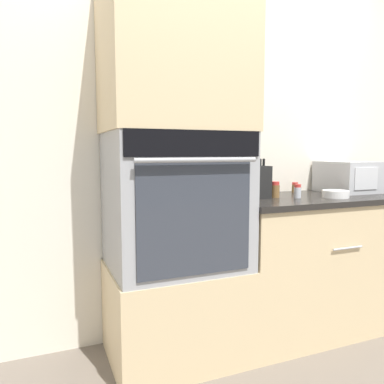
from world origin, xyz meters
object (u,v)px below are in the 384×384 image
knife_block (260,182)px  condiment_jar_near (295,187)px  microwave (347,177)px  bowl (336,194)px  condiment_jar_mid (297,191)px  condiment_jar_far (275,190)px  wall_oven (175,201)px

knife_block → condiment_jar_near: bearing=23.8°
microwave → bowl: bearing=-144.4°
condiment_jar_mid → knife_block: bearing=157.4°
knife_block → condiment_jar_mid: (0.22, -0.09, -0.06)m
bowl → condiment_jar_mid: condiment_jar_mid is taller
condiment_jar_mid → condiment_jar_far: 0.14m
bowl → condiment_jar_far: condiment_jar_far is taller
microwave → condiment_jar_mid: microwave is taller
bowl → condiment_jar_near: size_ratio=2.27×
bowl → condiment_jar_near: bearing=98.0°
microwave → knife_block: (-0.78, -0.06, -0.01)m
knife_block → condiment_jar_mid: size_ratio=2.84×
bowl → condiment_jar_far: 0.39m
bowl → condiment_jar_near: condiment_jar_near is taller
wall_oven → condiment_jar_near: wall_oven is taller
microwave → condiment_jar_mid: size_ratio=4.32×
microwave → condiment_jar_far: 0.68m
microwave → condiment_jar_mid: (-0.56, -0.15, -0.07)m
wall_oven → condiment_jar_far: bearing=2.5°
wall_oven → condiment_jar_mid: bearing=-3.4°
microwave → knife_block: knife_block is taller
microwave → knife_block: 0.78m
knife_block → bowl: knife_block is taller
knife_block → condiment_jar_mid: 0.25m
wall_oven → microwave: bearing=4.5°
condiment_jar_near → bowl: bearing=-82.0°
wall_oven → knife_block: (0.58, 0.04, 0.09)m
knife_block → wall_oven: bearing=-175.7°
bowl → condiment_jar_mid: 0.25m
wall_oven → bowl: (1.04, -0.12, 0.01)m
microwave → bowl: 0.40m
wall_oven → condiment_jar_mid: wall_oven is taller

